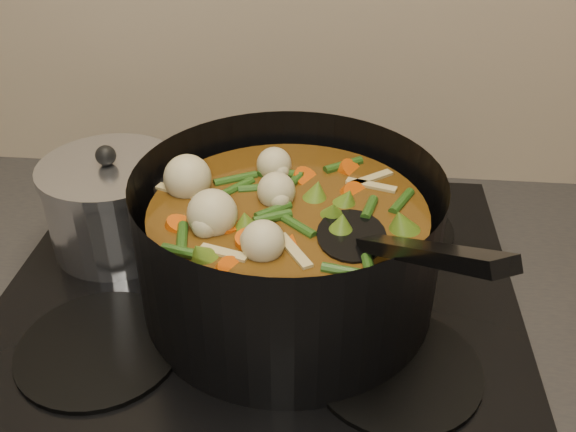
{
  "coord_description": "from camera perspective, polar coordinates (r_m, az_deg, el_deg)",
  "views": [
    {
      "loc": [
        0.09,
        1.32,
        1.44
      ],
      "look_at": [
        0.04,
        1.9,
        1.05
      ],
      "focal_mm": 40.0,
      "sensor_mm": 36.0,
      "label": 1
    }
  ],
  "objects": [
    {
      "name": "stockpot",
      "position": [
        0.73,
        0.04,
        -2.68
      ],
      "size": [
        0.41,
        0.45,
        0.25
      ],
      "rotation": [
        0.0,
        0.0,
        0.25
      ],
      "color": "black",
      "rests_on": "stovetop"
    },
    {
      "name": "stovetop",
      "position": [
        0.81,
        -2.4,
        -6.4
      ],
      "size": [
        0.62,
        0.54,
        0.03
      ],
      "color": "black",
      "rests_on": "counter"
    },
    {
      "name": "saucepan",
      "position": [
        0.86,
        -15.18,
        0.99
      ],
      "size": [
        0.18,
        0.18,
        0.15
      ],
      "rotation": [
        0.0,
        0.0,
        -0.28
      ],
      "color": "silver",
      "rests_on": "stovetop"
    }
  ]
}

